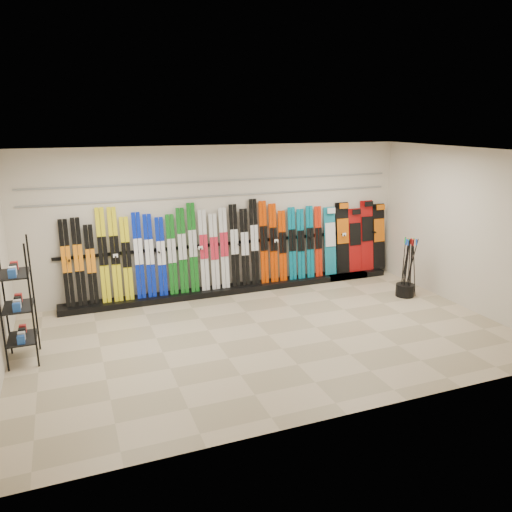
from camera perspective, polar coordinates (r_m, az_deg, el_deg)
name	(u,v)px	position (r m, az deg, el deg)	size (l,w,h in m)	color
floor	(269,335)	(8.44, 1.45, -9.02)	(8.00, 8.00, 0.00)	#9B8B6B
back_wall	(222,220)	(10.24, -3.89, 4.15)	(8.00, 8.00, 0.00)	beige
right_wall	(466,229)	(10.14, 22.89, 2.86)	(5.00, 5.00, 0.00)	beige
ceiling	(270,152)	(7.71, 1.60, 11.75)	(8.00, 8.00, 0.00)	silver
ski_rack_base	(237,288)	(10.48, -2.21, -3.72)	(8.00, 0.40, 0.12)	black
skis	(203,250)	(10.07, -6.10, 0.64)	(5.36, 0.23, 1.80)	black
snowboards	(355,238)	(11.53, 11.28, 2.02)	(1.57, 0.24, 1.59)	#14728C
accessory_rack	(18,302)	(8.06, -25.59, -4.74)	(0.40, 0.60, 1.85)	black
pole_bin	(405,290)	(10.62, 16.66, -3.75)	(0.37, 0.37, 0.25)	black
ski_poles	(408,267)	(10.48, 16.99, -1.25)	(0.31, 0.33, 1.18)	black
slatwall_rail_0	(222,196)	(10.13, -3.90, 6.91)	(7.60, 0.02, 0.03)	gray
slatwall_rail_1	(222,181)	(10.09, -3.93, 8.59)	(7.60, 0.02, 0.03)	gray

